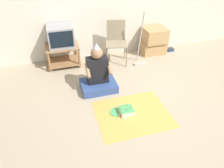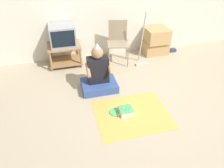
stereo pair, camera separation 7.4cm
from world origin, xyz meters
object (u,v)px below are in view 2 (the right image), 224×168
(tv, at_px, (62,35))
(folding_chair, at_px, (118,39))
(cardboard_box_stack, at_px, (156,41))
(dust_mop, at_px, (142,50))
(paper_plate, at_px, (116,112))
(book_pile, at_px, (172,50))
(birthday_cake, at_px, (126,111))
(person_seated, at_px, (99,75))

(tv, height_order, folding_chair, folding_chair)
(cardboard_box_stack, xyz_separation_m, dust_mop, (-0.50, -0.39, 0.01))
(cardboard_box_stack, bearing_deg, paper_plate, -129.19)
(dust_mop, bearing_deg, book_pile, 21.52)
(cardboard_box_stack, height_order, paper_plate, cardboard_box_stack)
(tv, height_order, birthday_cake, tv)
(cardboard_box_stack, height_order, birthday_cake, cardboard_box_stack)
(birthday_cake, height_order, paper_plate, birthday_cake)
(tv, height_order, paper_plate, tv)
(book_pile, bearing_deg, birthday_cake, -133.86)
(dust_mop, height_order, person_seated, dust_mop)
(folding_chair, height_order, person_seated, folding_chair)
(person_seated, bearing_deg, paper_plate, -80.67)
(cardboard_box_stack, xyz_separation_m, paper_plate, (-1.46, -1.79, -0.30))
(folding_chair, height_order, cardboard_box_stack, folding_chair)
(cardboard_box_stack, bearing_deg, book_pile, -1.70)
(cardboard_box_stack, bearing_deg, person_seated, -146.17)
(dust_mop, distance_m, paper_plate, 1.73)
(tv, distance_m, book_pile, 2.62)
(dust_mop, xyz_separation_m, book_pile, (0.95, 0.38, -0.29))
(book_pile, relative_size, birthday_cake, 0.74)
(book_pile, height_order, person_seated, person_seated)
(book_pile, distance_m, paper_plate, 2.61)
(cardboard_box_stack, bearing_deg, folding_chair, -170.95)
(tv, distance_m, cardboard_box_stack, 2.12)
(cardboard_box_stack, distance_m, paper_plate, 2.33)
(tv, height_order, dust_mop, dust_mop)
(book_pile, bearing_deg, folding_chair, -174.37)
(person_seated, distance_m, birthday_cake, 0.87)
(dust_mop, bearing_deg, cardboard_box_stack, 38.01)
(dust_mop, bearing_deg, tv, 165.87)
(dust_mop, height_order, birthday_cake, dust_mop)
(tv, relative_size, person_seated, 0.57)
(tv, distance_m, person_seated, 1.25)
(dust_mop, height_order, book_pile, dust_mop)
(dust_mop, xyz_separation_m, person_seated, (-1.08, -0.67, -0.05))
(tv, relative_size, paper_plate, 2.45)
(person_seated, xyz_separation_m, paper_plate, (0.12, -0.73, -0.26))
(book_pile, xyz_separation_m, person_seated, (-2.04, -1.05, 0.24))
(book_pile, bearing_deg, tv, 179.47)
(tv, bearing_deg, paper_plate, -70.82)
(person_seated, bearing_deg, folding_chair, 55.77)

